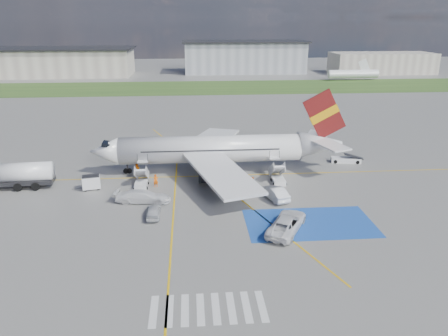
{
  "coord_description": "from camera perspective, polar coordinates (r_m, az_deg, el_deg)",
  "views": [
    {
      "loc": [
        -2.85,
        -46.42,
        21.41
      ],
      "look_at": [
        1.3,
        5.18,
        3.5
      ],
      "focal_mm": 35.0,
      "sensor_mm": 36.0,
      "label": 1
    }
  ],
  "objects": [
    {
      "name": "ground",
      "position": [
        51.2,
        -0.99,
        -5.64
      ],
      "size": [
        400.0,
        400.0,
        0.0
      ],
      "primitive_type": "plane",
      "color": "#60605E",
      "rests_on": "ground"
    },
    {
      "name": "grass_strip",
      "position": [
        143.06,
        -3.46,
        10.45
      ],
      "size": [
        400.0,
        30.0,
        0.01
      ],
      "primitive_type": "cube",
      "color": "#2D4C1E",
      "rests_on": "ground"
    },
    {
      "name": "taxiway_line_main",
      "position": [
        62.28,
        -1.69,
        -1.03
      ],
      "size": [
        120.0,
        0.2,
        0.01
      ],
      "primitive_type": "cube",
      "color": "gold",
      "rests_on": "ground"
    },
    {
      "name": "taxiway_line_cross",
      "position": [
        42.3,
        -7.01,
        -11.48
      ],
      "size": [
        0.2,
        60.0,
        0.01
      ],
      "primitive_type": "cube",
      "color": "gold",
      "rests_on": "ground"
    },
    {
      "name": "taxiway_line_diag",
      "position": [
        62.28,
        -1.69,
        -1.03
      ],
      "size": [
        20.71,
        56.45,
        0.01
      ],
      "primitive_type": "cube",
      "rotation": [
        0.0,
        0.0,
        0.35
      ],
      "color": "gold",
      "rests_on": "ground"
    },
    {
      "name": "staging_box",
      "position": [
        49.22,
        11.11,
        -7.08
      ],
      "size": [
        14.0,
        8.0,
        0.01
      ],
      "primitive_type": "cube",
      "color": "#1A47A0",
      "rests_on": "ground"
    },
    {
      "name": "crosswalk",
      "position": [
        35.59,
        -2.08,
        -17.9
      ],
      "size": [
        9.0,
        4.0,
        0.01
      ],
      "color": "silver",
      "rests_on": "ground"
    },
    {
      "name": "terminal_west",
      "position": [
        184.69,
        -21.53,
        12.7
      ],
      "size": [
        60.0,
        22.0,
        10.0
      ],
      "primitive_type": "cube",
      "color": "#9D9487",
      "rests_on": "ground"
    },
    {
      "name": "terminal_centre",
      "position": [
        183.5,
        2.65,
        14.25
      ],
      "size": [
        48.0,
        18.0,
        12.0
      ],
      "primitive_type": "cube",
      "color": "gray",
      "rests_on": "ground"
    },
    {
      "name": "terminal_east",
      "position": [
        191.8,
        19.88,
        12.78
      ],
      "size": [
        40.0,
        16.0,
        8.0
      ],
      "primitive_type": "cube",
      "color": "#9D9487",
      "rests_on": "ground"
    },
    {
      "name": "airliner",
      "position": [
        63.2,
        -0.45,
        2.52
      ],
      "size": [
        36.81,
        32.95,
        11.92
      ],
      "color": "silver",
      "rests_on": "ground"
    },
    {
      "name": "airstairs_fwd",
      "position": [
        59.29,
        -10.74,
        -1.79
      ],
      "size": [
        1.9,
        5.2,
        3.6
      ],
      "color": "silver",
      "rests_on": "ground"
    },
    {
      "name": "airstairs_aft",
      "position": [
        60.09,
        7.07,
        -1.31
      ],
      "size": [
        1.9,
        5.2,
        3.6
      ],
      "color": "silver",
      "rests_on": "ground"
    },
    {
      "name": "fuel_tanker",
      "position": [
        63.65,
        -25.77,
        -1.16
      ],
      "size": [
        10.28,
        3.38,
        3.46
      ],
      "rotation": [
        0.0,
        0.0,
        0.06
      ],
      "color": "black",
      "rests_on": "ground"
    },
    {
      "name": "gpu_cart",
      "position": [
        59.78,
        -16.94,
        -1.9
      ],
      "size": [
        2.51,
        1.88,
        1.89
      ],
      "rotation": [
        0.0,
        0.0,
        0.21
      ],
      "color": "silver",
      "rests_on": "ground"
    },
    {
      "name": "belt_loader",
      "position": [
        70.56,
        15.66,
        1.0
      ],
      "size": [
        4.98,
        2.47,
        1.44
      ],
      "rotation": [
        0.0,
        0.0,
        -0.18
      ],
      "color": "silver",
      "rests_on": "ground"
    },
    {
      "name": "car_silver_a",
      "position": [
        50.18,
        -9.21,
        -5.58
      ],
      "size": [
        1.69,
        4.02,
        1.36
      ],
      "primitive_type": "imported",
      "rotation": [
        0.0,
        0.0,
        3.16
      ],
      "color": "#AEB0B5",
      "rests_on": "ground"
    },
    {
      "name": "car_silver_b",
      "position": [
        54.51,
        6.65,
        -3.25
      ],
      "size": [
        3.14,
        5.26,
        1.64
      ],
      "primitive_type": "imported",
      "rotation": [
        0.0,
        0.0,
        3.44
      ],
      "color": "silver",
      "rests_on": "ground"
    },
    {
      "name": "van_white_a",
      "position": [
        46.82,
        8.23,
        -6.84
      ],
      "size": [
        5.16,
        6.4,
        2.19
      ],
      "primitive_type": "imported",
      "rotation": [
        0.0,
        0.0,
        2.64
      ],
      "color": "silver",
      "rests_on": "ground"
    },
    {
      "name": "van_white_b",
      "position": [
        54.11,
        -10.58,
        -3.43
      ],
      "size": [
        5.25,
        2.61,
        1.98
      ],
      "primitive_type": "imported",
      "rotation": [
        0.0,
        0.0,
        1.46
      ],
      "color": "silver",
      "rests_on": "ground"
    },
    {
      "name": "crew_fwd",
      "position": [
        58.64,
        -8.9,
        -1.65
      ],
      "size": [
        0.74,
        0.59,
        1.76
      ],
      "primitive_type": "imported",
      "rotation": [
        0.0,
        0.0,
        0.29
      ],
      "color": "#FF660D",
      "rests_on": "ground"
    },
    {
      "name": "crew_nose",
      "position": [
        63.11,
        -11.28,
        -0.25
      ],
      "size": [
        1.12,
        1.09,
        1.83
      ],
      "primitive_type": "imported",
      "rotation": [
        0.0,
        0.0,
        -0.65
      ],
      "color": "orange",
      "rests_on": "ground"
    },
    {
      "name": "crew_aft",
      "position": [
        57.28,
        3.75,
        -1.99
      ],
      "size": [
        0.78,
        1.08,
        1.7
      ],
      "primitive_type": "imported",
      "rotation": [
        0.0,
        0.0,
        1.98
      ],
      "color": "orange",
      "rests_on": "ground"
    }
  ]
}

